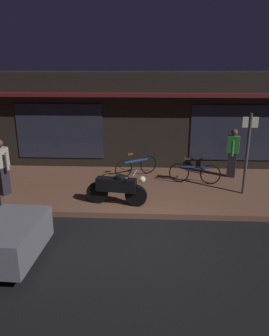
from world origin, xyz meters
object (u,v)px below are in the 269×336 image
at_px(person_bystander, 233,152).
at_px(bicycle_extra, 136,166).
at_px(person_photographer, 2,166).
at_px(sign_post, 247,149).
at_px(bicycle_parked, 195,173).
at_px(motorcycle, 118,188).

bearing_deg(person_bystander, bicycle_extra, -178.86).
height_order(person_photographer, sign_post, sign_post).
xyz_separation_m(bicycle_parked, sign_post, (1.36, -0.81, 1.00)).
distance_m(bicycle_extra, person_photographer, 4.29).
relative_size(motorcycle, person_bystander, 1.02).
bearing_deg(person_photographer, sign_post, 3.45).
distance_m(bicycle_parked, sign_post, 1.87).
bearing_deg(bicycle_extra, person_bystander, 1.14).
xyz_separation_m(bicycle_extra, person_photographer, (-3.82, -1.88, 0.52)).
xyz_separation_m(motorcycle, sign_post, (3.68, 1.00, 0.86)).
bearing_deg(person_bystander, person_photographer, -164.64).
distance_m(bicycle_extra, sign_post, 3.73).
height_order(motorcycle, person_bystander, person_bystander).
relative_size(motorcycle, person_photographer, 1.02).
relative_size(motorcycle, bicycle_extra, 1.21).
xyz_separation_m(motorcycle, person_bystander, (3.67, 2.52, 0.38)).
relative_size(motorcycle, bicycle_parked, 1.03).
bearing_deg(person_bystander, motorcycle, -145.55).
height_order(bicycle_parked, person_bystander, person_bystander).
xyz_separation_m(motorcycle, person_photographer, (-3.42, 0.57, 0.38)).
distance_m(motorcycle, sign_post, 3.91).
relative_size(person_photographer, sign_post, 0.70).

